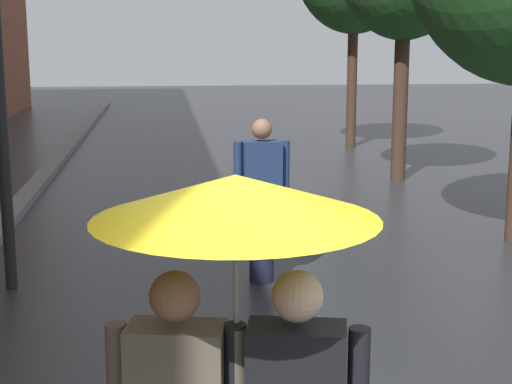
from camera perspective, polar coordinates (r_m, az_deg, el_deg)
kerb_strip at (r=13.08m, az=-16.34°, el=-0.19°), size 0.30×36.00×0.12m
couple_under_umbrella at (r=3.21m, az=-1.46°, el=-10.25°), size 1.15×1.15×2.02m
pedestrian_walking_midground at (r=8.11m, az=0.42°, el=-0.57°), size 0.59×0.26×1.73m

